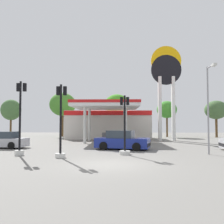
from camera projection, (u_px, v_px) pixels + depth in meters
ground_plane at (110, 164)px, 12.67m from camera, size 90.00×90.00×0.00m
gas_station at (108, 123)px, 34.05m from camera, size 11.90×13.53×4.64m
station_pole_sign at (166, 80)px, 30.74m from camera, size 3.88×0.56×12.20m
car_1 at (122, 141)px, 19.97m from camera, size 4.76×2.96×1.59m
car_2 at (4, 141)px, 21.09m from camera, size 4.24×2.24×1.45m
traffic_signal_0 at (61, 127)px, 15.21m from camera, size 0.65×0.68×4.66m
traffic_signal_1 at (125, 133)px, 16.75m from camera, size 0.76×0.76×4.14m
traffic_signal_2 at (20, 126)px, 16.30m from camera, size 0.65×0.67×5.06m
tree_0 at (11, 110)px, 39.40m from camera, size 3.24×3.24×6.13m
tree_1 at (63, 105)px, 40.01m from camera, size 4.36×4.36×7.32m
tree_2 at (117, 105)px, 40.15m from camera, size 4.18×4.18×7.08m
tree_3 at (167, 110)px, 38.70m from camera, size 3.21×3.21×5.81m
tree_4 at (216, 110)px, 37.56m from camera, size 3.51×3.51×5.77m
corner_streetlamp at (209, 100)px, 16.64m from camera, size 0.24×1.48×6.20m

